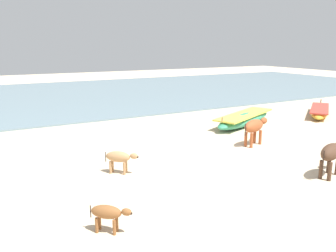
# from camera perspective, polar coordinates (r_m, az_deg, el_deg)

# --- Properties ---
(ground) EXTENTS (80.00, 80.00, 0.00)m
(ground) POSITION_cam_1_polar(r_m,az_deg,el_deg) (11.94, 9.06, -5.55)
(ground) COLOR beige
(sea_water) EXTENTS (60.00, 20.00, 0.08)m
(sea_water) POSITION_cam_1_polar(r_m,az_deg,el_deg) (27.88, -13.79, 5.12)
(sea_water) COLOR slate
(sea_water) RESTS_ON ground
(fishing_boat_0) EXTENTS (4.89, 2.98, 0.75)m
(fishing_boat_0) POSITION_cam_1_polar(r_m,az_deg,el_deg) (17.24, 12.53, 1.18)
(fishing_boat_0) COLOR #338C66
(fishing_boat_0) RESTS_ON ground
(fishing_boat_1) EXTENTS (3.85, 3.21, 0.64)m
(fishing_boat_1) POSITION_cam_1_polar(r_m,az_deg,el_deg) (20.84, 23.82, 2.27)
(fishing_boat_1) COLOR gold
(fishing_boat_1) RESTS_ON ground
(cow_adult_rust) EXTENTS (1.55, 0.78, 1.03)m
(cow_adult_rust) POSITION_cam_1_polar(r_m,az_deg,el_deg) (13.72, 14.14, -0.11)
(cow_adult_rust) COLOR #9E4C28
(cow_adult_rust) RESTS_ON ground
(calf_near_brown) EXTENTS (0.80, 0.74, 0.60)m
(calf_near_brown) POSITION_cam_1_polar(r_m,az_deg,el_deg) (7.44, -9.95, -14.04)
(calf_near_brown) COLOR brown
(calf_near_brown) RESTS_ON ground
(calf_far_tan) EXTENTS (0.91, 0.84, 0.69)m
(calf_far_tan) POSITION_cam_1_polar(r_m,az_deg,el_deg) (10.56, -8.08, -5.21)
(calf_far_tan) COLOR tan
(calf_far_tan) RESTS_ON ground
(cow_second_adult_dark) EXTENTS (1.52, 0.78, 1.01)m
(cow_second_adult_dark) POSITION_cam_1_polar(r_m,az_deg,el_deg) (11.23, 25.47, -4.04)
(cow_second_adult_dark) COLOR #4C3323
(cow_second_adult_dark) RESTS_ON ground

